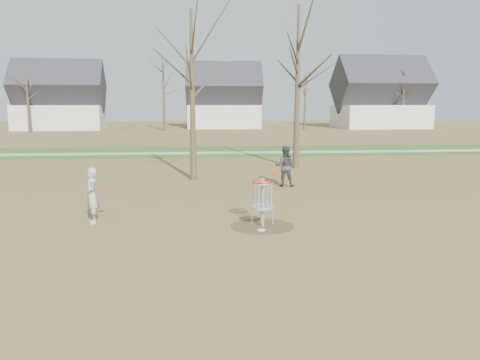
{
  "coord_description": "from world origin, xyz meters",
  "views": [
    {
      "loc": [
        -1.8,
        -12.77,
        3.46
      ],
      "look_at": [
        -0.5,
        1.5,
        1.1
      ],
      "focal_mm": 35.0,
      "sensor_mm": 36.0,
      "label": 1
    }
  ],
  "objects_px": {
    "player_throwing": "(285,166)",
    "disc_golf_basket": "(263,195)",
    "player_standing": "(92,196)",
    "disc_grounded": "(261,230)"
  },
  "relations": [
    {
      "from": "player_standing",
      "to": "disc_golf_basket",
      "type": "height_order",
      "value": "player_standing"
    },
    {
      "from": "disc_grounded",
      "to": "disc_golf_basket",
      "type": "height_order",
      "value": "disc_golf_basket"
    },
    {
      "from": "player_throwing",
      "to": "disc_golf_basket",
      "type": "xyz_separation_m",
      "value": [
        -1.83,
        -6.38,
        0.06
      ]
    },
    {
      "from": "player_standing",
      "to": "player_throwing",
      "type": "distance_m",
      "value": 8.7
    },
    {
      "from": "player_standing",
      "to": "player_throwing",
      "type": "xyz_separation_m",
      "value": [
        6.71,
        5.53,
        0.04
      ]
    },
    {
      "from": "disc_golf_basket",
      "to": "player_standing",
      "type": "bearing_deg",
      "value": 170.16
    },
    {
      "from": "player_throwing",
      "to": "player_standing",
      "type": "bearing_deg",
      "value": 52.55
    },
    {
      "from": "player_standing",
      "to": "disc_grounded",
      "type": "xyz_separation_m",
      "value": [
        4.79,
        -1.29,
        -0.8
      ]
    },
    {
      "from": "player_throwing",
      "to": "disc_grounded",
      "type": "xyz_separation_m",
      "value": [
        -1.92,
        -6.82,
        -0.83
      ]
    },
    {
      "from": "disc_grounded",
      "to": "disc_golf_basket",
      "type": "distance_m",
      "value": 1.0
    }
  ]
}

